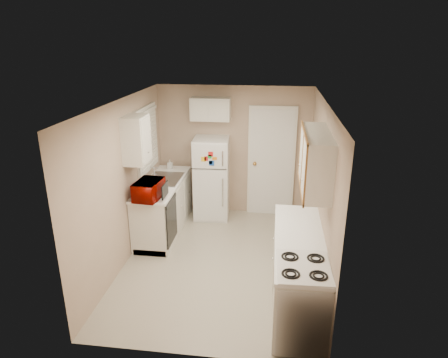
# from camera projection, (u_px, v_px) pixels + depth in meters

# --- Properties ---
(floor) EXTENTS (3.80, 3.80, 0.00)m
(floor) POSITION_uv_depth(u_px,v_px,m) (220.00, 261.00, 6.04)
(floor) COLOR beige
(floor) RESTS_ON ground
(ceiling) EXTENTS (3.80, 3.80, 0.00)m
(ceiling) POSITION_uv_depth(u_px,v_px,m) (219.00, 102.00, 5.22)
(ceiling) COLOR white
(ceiling) RESTS_ON floor
(wall_left) EXTENTS (3.80, 3.80, 0.00)m
(wall_left) POSITION_uv_depth(u_px,v_px,m) (124.00, 183.00, 5.80)
(wall_left) COLOR tan
(wall_left) RESTS_ON floor
(wall_right) EXTENTS (3.80, 3.80, 0.00)m
(wall_right) POSITION_uv_depth(u_px,v_px,m) (321.00, 192.00, 5.46)
(wall_right) COLOR tan
(wall_right) RESTS_ON floor
(wall_back) EXTENTS (2.80, 2.80, 0.00)m
(wall_back) POSITION_uv_depth(u_px,v_px,m) (234.00, 151.00, 7.40)
(wall_back) COLOR tan
(wall_back) RESTS_ON floor
(wall_front) EXTENTS (2.80, 2.80, 0.00)m
(wall_front) POSITION_uv_depth(u_px,v_px,m) (192.00, 258.00, 3.86)
(wall_front) COLOR tan
(wall_front) RESTS_ON floor
(left_counter) EXTENTS (0.60, 1.80, 0.90)m
(left_counter) POSITION_uv_depth(u_px,v_px,m) (164.00, 207.00, 6.86)
(left_counter) COLOR silver
(left_counter) RESTS_ON floor
(dishwasher) EXTENTS (0.03, 0.58, 0.72)m
(dishwasher) POSITION_uv_depth(u_px,v_px,m) (171.00, 221.00, 6.25)
(dishwasher) COLOR black
(dishwasher) RESTS_ON floor
(sink) EXTENTS (0.54, 0.74, 0.16)m
(sink) POSITION_uv_depth(u_px,v_px,m) (165.00, 181.00, 6.86)
(sink) COLOR gray
(sink) RESTS_ON left_counter
(microwave) EXTENTS (0.54, 0.33, 0.34)m
(microwave) POSITION_uv_depth(u_px,v_px,m) (149.00, 189.00, 5.97)
(microwave) COLOR #8E0900
(microwave) RESTS_ON left_counter
(soap_bottle) EXTENTS (0.09, 0.09, 0.17)m
(soap_bottle) POSITION_uv_depth(u_px,v_px,m) (170.00, 164.00, 7.34)
(soap_bottle) COLOR white
(soap_bottle) RESTS_ON left_counter
(window_blinds) EXTENTS (0.10, 0.98, 1.08)m
(window_blinds) POSITION_uv_depth(u_px,v_px,m) (147.00, 139.00, 6.64)
(window_blinds) COLOR silver
(window_blinds) RESTS_ON wall_left
(upper_cabinet_left) EXTENTS (0.30, 0.45, 0.70)m
(upper_cabinet_left) POSITION_uv_depth(u_px,v_px,m) (136.00, 140.00, 5.78)
(upper_cabinet_left) COLOR silver
(upper_cabinet_left) RESTS_ON wall_left
(refrigerator) EXTENTS (0.66, 0.64, 1.51)m
(refrigerator) POSITION_uv_depth(u_px,v_px,m) (212.00, 178.00, 7.31)
(refrigerator) COLOR white
(refrigerator) RESTS_ON floor
(cabinet_over_fridge) EXTENTS (0.70, 0.30, 0.40)m
(cabinet_over_fridge) POSITION_uv_depth(u_px,v_px,m) (211.00, 109.00, 7.04)
(cabinet_over_fridge) COLOR silver
(cabinet_over_fridge) RESTS_ON wall_back
(interior_door) EXTENTS (0.86, 0.06, 2.08)m
(interior_door) POSITION_uv_depth(u_px,v_px,m) (271.00, 162.00, 7.34)
(interior_door) COLOR white
(interior_door) RESTS_ON floor
(right_counter) EXTENTS (0.60, 2.00, 0.90)m
(right_counter) POSITION_uv_depth(u_px,v_px,m) (297.00, 270.00, 5.00)
(right_counter) COLOR silver
(right_counter) RESTS_ON floor
(stove) EXTENTS (0.59, 0.71, 0.85)m
(stove) POSITION_uv_depth(u_px,v_px,m) (301.00, 305.00, 4.40)
(stove) COLOR white
(stove) RESTS_ON floor
(upper_cabinet_right) EXTENTS (0.30, 1.20, 0.70)m
(upper_cabinet_right) POSITION_uv_depth(u_px,v_px,m) (316.00, 161.00, 4.81)
(upper_cabinet_right) COLOR silver
(upper_cabinet_right) RESTS_ON wall_right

